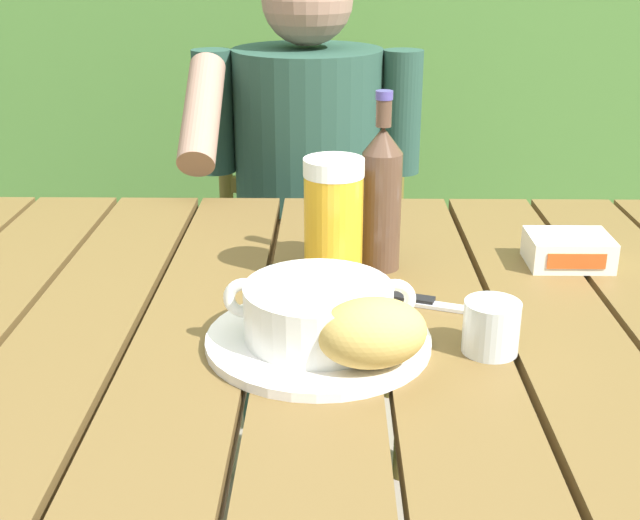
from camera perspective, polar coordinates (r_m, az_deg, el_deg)
name	(u,v)px	position (r m, az deg, el deg)	size (l,w,h in m)	color
dining_table	(320,362)	(1.14, -0.02, -7.10)	(1.38, 0.95, 0.77)	brown
chair_near_diner	(310,257)	(2.05, -0.68, 0.19)	(0.48, 0.42, 0.93)	brown
person_eating	(306,188)	(1.79, -0.96, 5.04)	(0.48, 0.47, 1.22)	#244437
serving_plate	(319,340)	(0.99, -0.04, -5.59)	(0.27, 0.27, 0.01)	white
soup_bowl	(319,310)	(0.97, -0.04, -3.49)	(0.23, 0.18, 0.07)	white
bread_roll	(372,333)	(0.91, 3.63, -5.07)	(0.14, 0.12, 0.08)	tan
beer_glass	(333,219)	(1.15, 0.94, 2.86)	(0.08, 0.08, 0.18)	gold
beer_bottle	(381,196)	(1.18, 4.31, 4.46)	(0.06, 0.06, 0.26)	#503728
water_glass_small	(491,327)	(0.98, 11.85, -4.59)	(0.07, 0.07, 0.06)	silver
butter_tub	(568,250)	(1.27, 16.92, 0.67)	(0.12, 0.09, 0.05)	white
table_knife	(432,304)	(1.09, 7.84, -3.08)	(0.14, 0.06, 0.01)	silver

